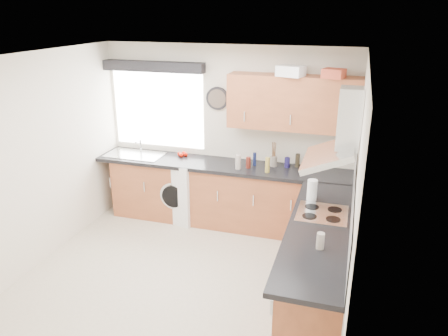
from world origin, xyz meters
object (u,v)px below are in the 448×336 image
(extractor_hood, at_px, (339,136))
(upper_cabinets, at_px, (293,103))
(washing_machine, at_px, (181,188))
(oven, at_px, (319,254))

(extractor_hood, relative_size, upper_cabinets, 0.46)
(extractor_hood, height_order, upper_cabinets, upper_cabinets)
(extractor_hood, height_order, washing_machine, extractor_hood)
(oven, height_order, extractor_hood, extractor_hood)
(upper_cabinets, bearing_deg, extractor_hood, -63.87)
(extractor_hood, bearing_deg, oven, 180.00)
(washing_machine, bearing_deg, upper_cabinets, 16.26)
(oven, bearing_deg, washing_machine, 150.02)
(upper_cabinets, relative_size, washing_machine, 1.88)
(oven, bearing_deg, upper_cabinets, 112.54)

